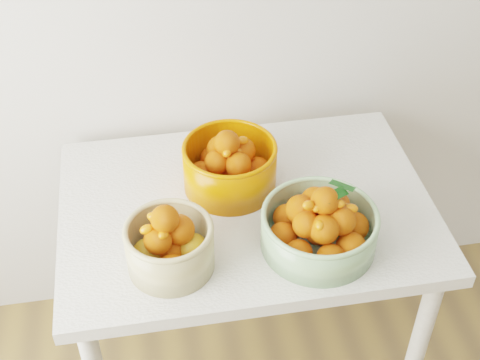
# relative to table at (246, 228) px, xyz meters

# --- Properties ---
(table) EXTENTS (1.00, 0.70, 0.75)m
(table) POSITION_rel_table_xyz_m (0.00, 0.00, 0.00)
(table) COLOR silver
(table) RESTS_ON ground
(bowl_cream) EXTENTS (0.23, 0.23, 0.18)m
(bowl_cream) POSITION_rel_table_xyz_m (-0.22, -0.19, 0.17)
(bowl_cream) COLOR tan
(bowl_cream) RESTS_ON table
(bowl_green) EXTENTS (0.35, 0.35, 0.19)m
(bowl_green) POSITION_rel_table_xyz_m (0.15, -0.18, 0.16)
(bowl_green) COLOR #88AF7D
(bowl_green) RESTS_ON table
(bowl_orange) EXTENTS (0.31, 0.31, 0.18)m
(bowl_orange) POSITION_rel_table_xyz_m (-0.03, 0.08, 0.17)
(bowl_orange) COLOR #D55A05
(bowl_orange) RESTS_ON table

